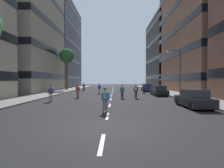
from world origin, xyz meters
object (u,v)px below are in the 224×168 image
parked_car_near (159,91)px  skater_4 (51,92)px  skater_0 (122,90)px  skater_5 (144,88)px  parked_car_mid (194,99)px  parked_car_far (147,88)px  skater_2 (84,86)px  skater_3 (78,90)px  skater_1 (136,90)px  street_tree_near (67,56)px  streetlamp_right (178,67)px  skater_7 (99,88)px  skater_6 (105,98)px

parked_car_near → skater_4: (-13.43, -7.97, 0.32)m
skater_4 → parked_car_near: bearing=30.7°
skater_0 → skater_5: size_ratio=1.00×
skater_5 → skater_0: bearing=-114.9°
parked_car_near → parked_car_mid: 11.84m
parked_car_far → skater_2: size_ratio=2.47×
skater_3 → parked_car_far: bearing=50.9°
skater_3 → skater_2: bearing=96.7°
skater_1 → parked_car_near: bearing=46.8°
street_tree_near → skater_5: street_tree_near is taller
streetlamp_right → parked_car_mid: bearing=-102.4°
parked_car_near → skater_0: skater_0 is taller
parked_car_near → parked_car_mid: bearing=-90.0°
parked_car_mid → street_tree_near: 31.23m
street_tree_near → skater_4: street_tree_near is taller
parked_car_near → parked_car_far: 10.29m
streetlamp_right → skater_7: size_ratio=3.65×
parked_car_mid → skater_1: 8.60m
skater_0 → skater_6: 10.08m
street_tree_near → streetlamp_right: size_ratio=1.41×
skater_3 → skater_6: same height
skater_4 → skater_5: same height
parked_car_near → street_tree_near: size_ratio=0.48×
parked_car_mid → skater_5: 16.40m
parked_car_far → skater_5: 6.01m
parked_car_far → skater_6: (-7.31, -24.63, 0.32)m
parked_car_mid → streetlamp_right: size_ratio=0.68×
street_tree_near → skater_3: bearing=-70.7°
parked_car_far → skater_1: size_ratio=2.47×
skater_6 → skater_0: bearing=80.7°
skater_6 → parked_car_mid: bearing=19.0°
skater_0 → skater_4: same height
parked_car_near → skater_5: 4.76m
skater_6 → skater_7: bearing=96.2°
skater_2 → parked_car_mid: bearing=-60.2°
parked_car_near → skater_2: bearing=139.7°
skater_2 → skater_5: 13.39m
parked_car_far → streetlamp_right: 11.96m
street_tree_near → skater_1: street_tree_near is taller
skater_1 → skater_0: bearing=-173.4°
parked_car_near → skater_3: size_ratio=2.47×
skater_0 → skater_1: 1.74m
skater_1 → skater_3: 7.48m
skater_7 → parked_car_mid: bearing=-58.2°
skater_2 → skater_7: bearing=-64.0°
skater_4 → skater_3: bearing=64.5°
parked_car_mid → skater_1: size_ratio=2.47×
street_tree_near → parked_car_near: bearing=-37.3°
skater_0 → skater_1: (1.73, 0.20, 0.00)m
skater_7 → parked_car_near: bearing=-18.0°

